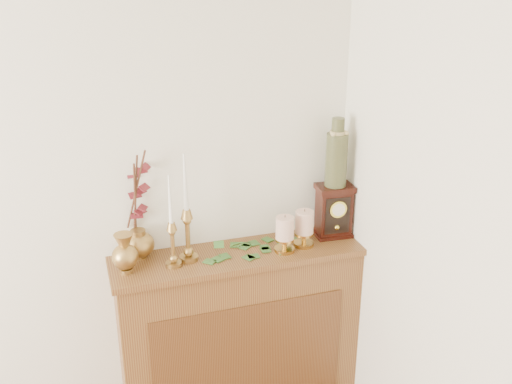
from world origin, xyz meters
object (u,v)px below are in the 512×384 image
object	(u,v)px
bud_vase	(125,254)
candlestick_center	(187,227)
candlestick_left	(172,237)
mantel_clock	(334,211)
ginger_jar	(139,207)
ceramic_vase	(337,156)

from	to	relation	value
bud_vase	candlestick_center	bearing A→B (deg)	6.00
candlestick_left	bud_vase	bearing A→B (deg)	179.44
mantel_clock	ginger_jar	bearing A→B (deg)	178.45
candlestick_center	mantel_clock	xyz separation A→B (m)	(0.76, 0.04, -0.04)
candlestick_left	candlestick_center	world-z (taller)	candlestick_center
bud_vase	ginger_jar	world-z (taller)	ginger_jar
candlestick_left	bud_vase	world-z (taller)	candlestick_left
candlestick_left	mantel_clock	bearing A→B (deg)	4.69
ginger_jar	mantel_clock	xyz separation A→B (m)	(0.95, -0.09, -0.11)
candlestick_left	mantel_clock	xyz separation A→B (m)	(0.83, 0.07, -0.01)
candlestick_left	bud_vase	distance (m)	0.22
candlestick_center	ginger_jar	xyz separation A→B (m)	(-0.20, 0.13, 0.07)
candlestick_left	ceramic_vase	size ratio (longest dim) A/B	1.31
mantel_clock	ceramic_vase	size ratio (longest dim) A/B	0.80
mantel_clock	ceramic_vase	distance (m)	0.29
mantel_clock	bud_vase	bearing A→B (deg)	-172.38
ginger_jar	candlestick_left	bearing A→B (deg)	-53.02
candlestick_center	ginger_jar	distance (m)	0.25
ginger_jar	mantel_clock	world-z (taller)	ginger_jar
candlestick_left	mantel_clock	distance (m)	0.84
bud_vase	mantel_clock	world-z (taller)	mantel_clock
candlestick_left	ginger_jar	world-z (taller)	ginger_jar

